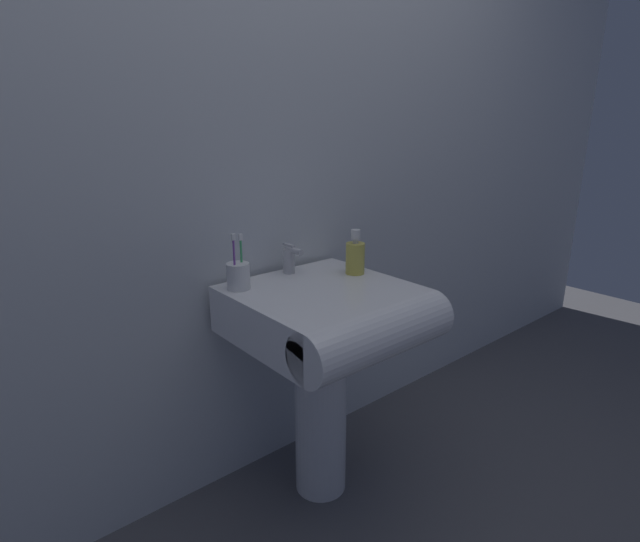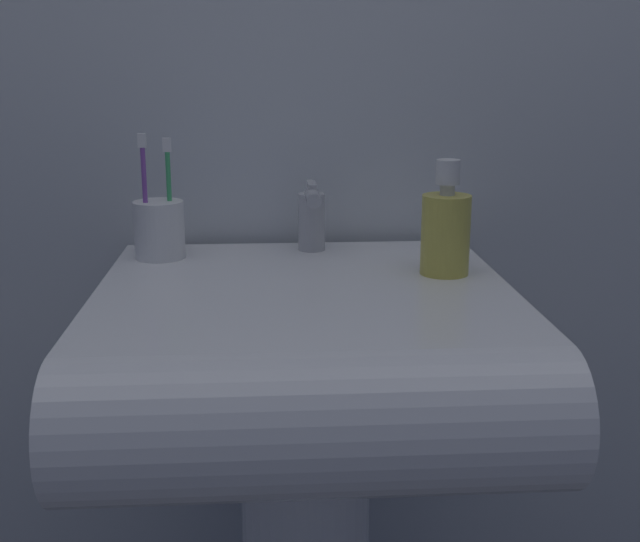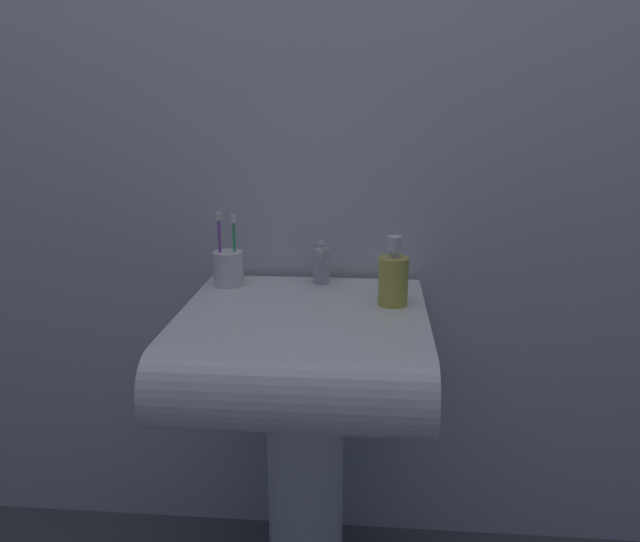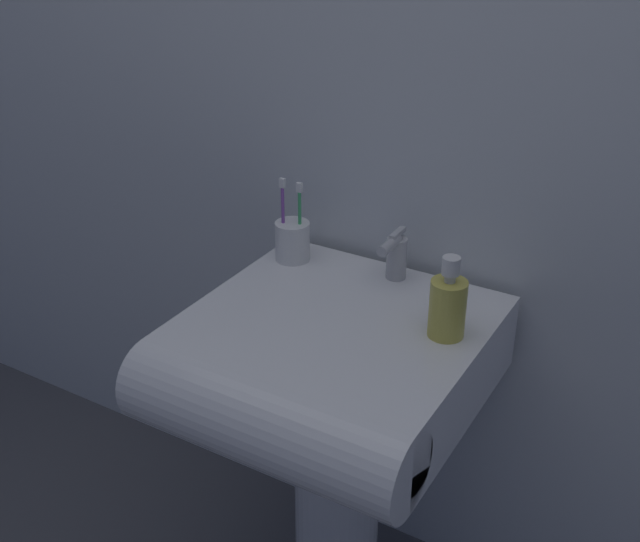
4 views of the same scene
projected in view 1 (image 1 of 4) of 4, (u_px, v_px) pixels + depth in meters
ground_plane at (321, 485)px, 1.83m from camera, size 6.00×6.00×0.00m
wall_back at (265, 146)px, 1.70m from camera, size 5.00×0.05×2.40m
sink_pedestal at (321, 413)px, 1.74m from camera, size 0.18×0.18×0.61m
sink_basin at (333, 316)px, 1.59m from camera, size 0.54×0.58×0.16m
faucet at (290, 258)px, 1.75m from camera, size 0.04×0.10×0.11m
toothbrush_cup at (238, 275)px, 1.59m from camera, size 0.07×0.07×0.18m
soap_bottle at (355, 257)px, 1.74m from camera, size 0.07×0.07×0.16m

